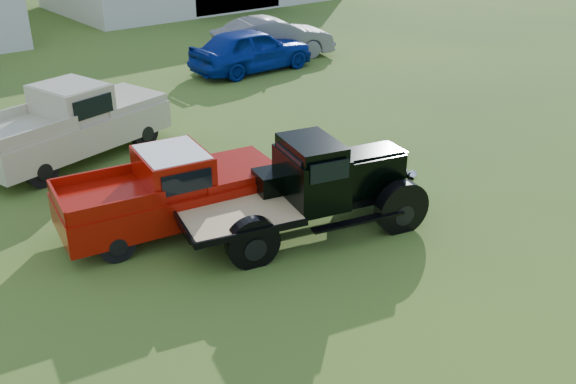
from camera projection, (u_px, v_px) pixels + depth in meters
ground at (320, 266)px, 12.10m from camera, size 120.00×120.00×0.00m
vintage_flatbed at (307, 187)px, 12.92m from camera, size 5.36×3.19×1.99m
red_pickup at (171, 190)px, 13.11m from camera, size 4.95×2.59×1.72m
white_pickup at (71, 123)px, 16.45m from camera, size 5.60×3.26×1.93m
misc_car_blue at (251, 49)px, 24.37m from camera, size 4.88×1.99×1.66m
misc_car_grey at (273, 38)px, 26.26m from camera, size 5.22×3.02×1.63m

